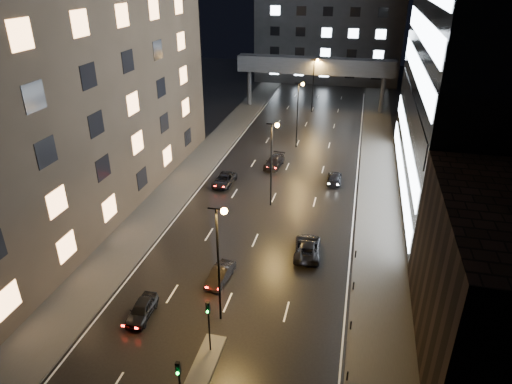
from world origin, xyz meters
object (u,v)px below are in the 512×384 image
car_away_a (142,309)px  car_toward_a (307,247)px  car_toward_b (334,178)px  car_away_d (274,162)px  car_away_b (220,274)px  car_away_c (224,180)px

car_away_a → car_toward_a: bearing=42.5°
car_toward_a → car_toward_b: car_toward_a is taller
car_toward_a → car_away_a: bearing=40.6°
car_away_d → car_toward_a: size_ratio=0.94×
car_away_b → car_away_a: bearing=-121.5°
car_toward_a → car_away_d: bearing=-75.2°
car_toward_a → car_toward_b: bearing=-99.0°
car_away_b → car_away_d: size_ratio=0.82×
car_away_a → car_toward_a: size_ratio=0.75×
car_away_c → car_away_d: size_ratio=0.97×
car_away_a → car_away_d: car_away_d is taller
car_away_b → car_away_c: size_ratio=0.84×
car_away_b → car_away_c: bearing=113.1°
car_away_b → car_toward_a: bearing=47.8°
car_away_d → car_away_a: bearing=-91.2°
car_away_d → car_away_c: bearing=-118.7°
car_away_a → car_away_c: car_away_a is taller
car_away_b → car_away_c: (-5.49, 19.44, -0.00)m
car_toward_b → car_away_d: bearing=-23.1°
car_toward_b → car_toward_a: bearing=84.1°
car_away_a → car_away_b: 7.56m
car_away_a → car_toward_b: (13.08, 29.26, -0.03)m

